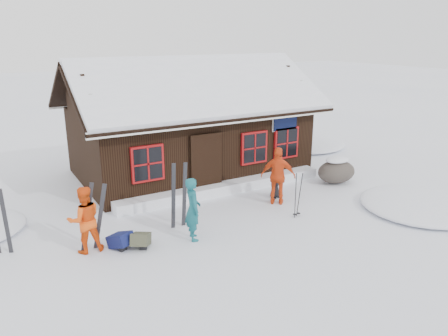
% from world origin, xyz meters
% --- Properties ---
extents(ground, '(120.00, 120.00, 0.00)m').
position_xyz_m(ground, '(0.00, 0.00, 0.00)').
color(ground, white).
rests_on(ground, ground).
extents(mountain_hut, '(8.90, 6.09, 4.42)m').
position_xyz_m(mountain_hut, '(1.50, 4.98, 1.58)').
color(mountain_hut, black).
rests_on(mountain_hut, ground).
extents(snow_drift, '(7.60, 0.60, 0.35)m').
position_xyz_m(snow_drift, '(1.50, 2.25, 0.17)').
color(snow_drift, white).
rests_on(snow_drift, ground).
extents(snow_mounds, '(20.60, 13.20, 0.48)m').
position_xyz_m(snow_mounds, '(1.65, 1.86, 0.00)').
color(snow_mounds, white).
rests_on(snow_mounds, ground).
extents(skier_teal, '(0.53, 0.69, 1.67)m').
position_xyz_m(skier_teal, '(-0.97, -0.38, 0.84)').
color(skier_teal, '#145760').
rests_on(skier_teal, ground).
extents(skier_orange_left, '(0.83, 0.66, 1.68)m').
position_xyz_m(skier_orange_left, '(-3.53, 0.30, 0.84)').
color(skier_orange_left, '#EF4F10').
rests_on(skier_orange_left, ground).
extents(skier_orange_right, '(1.11, 1.03, 1.83)m').
position_xyz_m(skier_orange_right, '(2.42, 0.52, 0.91)').
color(skier_orange_right, '#DD4416').
rests_on(skier_orange_right, ground).
extents(skier_crouched, '(0.49, 0.34, 0.94)m').
position_xyz_m(skier_crouched, '(2.69, 0.98, 0.47)').
color(skier_crouched, black).
rests_on(skier_crouched, ground).
extents(boulder, '(1.45, 1.09, 0.84)m').
position_xyz_m(boulder, '(5.51, 1.15, 0.43)').
color(boulder, '#514841').
rests_on(boulder, ground).
extents(ski_pair_left, '(0.74, 0.32, 1.78)m').
position_xyz_m(ski_pair_left, '(-3.32, 0.28, 0.85)').
color(ski_pair_left, black).
rests_on(ski_pair_left, ground).
extents(ski_pair_right, '(0.51, 0.14, 1.89)m').
position_xyz_m(ski_pair_right, '(-0.95, 0.50, 0.89)').
color(ski_pair_right, black).
rests_on(ski_pair_right, ground).
extents(ski_poles, '(0.24, 0.12, 1.37)m').
position_xyz_m(ski_poles, '(2.30, -0.58, 0.65)').
color(ski_poles, black).
rests_on(ski_poles, ground).
extents(backpack_blue, '(0.63, 0.70, 0.31)m').
position_xyz_m(backpack_blue, '(-2.77, 0.04, 0.15)').
color(backpack_blue, '#101648').
rests_on(backpack_blue, ground).
extents(backpack_olive, '(0.65, 0.69, 0.30)m').
position_xyz_m(backpack_olive, '(-2.32, -0.17, 0.15)').
color(backpack_olive, '#3F412E').
rests_on(backpack_olive, ground).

